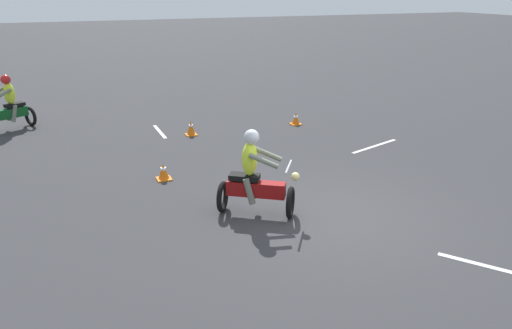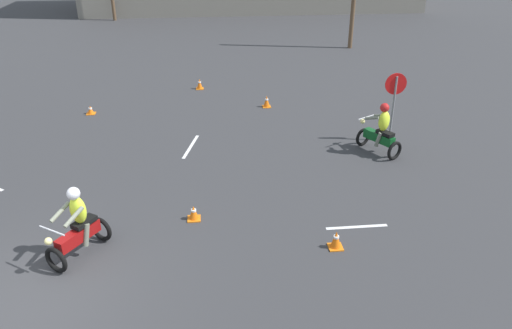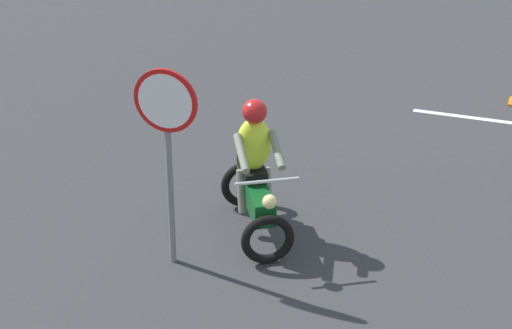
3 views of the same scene
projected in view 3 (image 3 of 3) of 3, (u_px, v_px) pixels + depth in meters
name	position (u px, v px, depth m)	size (l,w,h in m)	color
motorcycle_rider_background	(255.00, 177.00, 11.34)	(1.22, 1.51, 1.66)	black
stop_sign	(167.00, 128.00, 10.35)	(0.70, 0.08, 2.30)	slate
lane_stripe_e	(464.00, 117.00, 14.56)	(0.10, 1.50, 0.01)	silver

